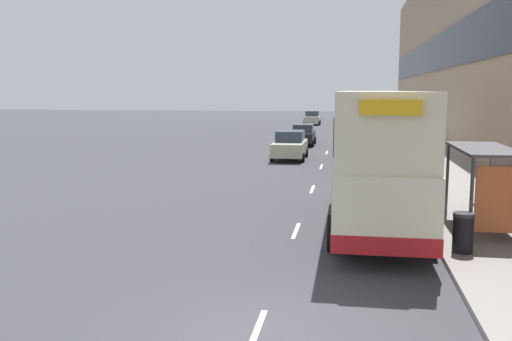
# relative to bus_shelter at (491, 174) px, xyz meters

# --- Properties ---
(ground_plane) EXTENTS (220.00, 220.00, 0.00)m
(ground_plane) POSITION_rel_bus_shelter_xyz_m (-5.77, -7.99, -1.88)
(ground_plane) COLOR #38383D
(pavement) EXTENTS (5.00, 93.00, 0.14)m
(pavement) POSITION_rel_bus_shelter_xyz_m (0.73, 30.51, -1.81)
(pavement) COLOR gray
(pavement) RESTS_ON ground_plane
(terrace_facade) EXTENTS (3.10, 93.00, 16.89)m
(terrace_facade) POSITION_rel_bus_shelter_xyz_m (4.72, 30.51, 6.56)
(terrace_facade) COLOR #9E846B
(terrace_facade) RESTS_ON ground_plane
(lane_mark_0) EXTENTS (0.12, 2.00, 0.01)m
(lane_mark_0) POSITION_rel_bus_shelter_xyz_m (-5.77, -8.02, -1.87)
(lane_mark_0) COLOR silver
(lane_mark_0) RESTS_ON ground_plane
(lane_mark_1) EXTENTS (0.12, 2.00, 0.01)m
(lane_mark_1) POSITION_rel_bus_shelter_xyz_m (-5.77, -0.44, -1.87)
(lane_mark_1) COLOR silver
(lane_mark_1) RESTS_ON ground_plane
(lane_mark_2) EXTENTS (0.12, 2.00, 0.01)m
(lane_mark_2) POSITION_rel_bus_shelter_xyz_m (-5.77, 7.15, -1.87)
(lane_mark_2) COLOR silver
(lane_mark_2) RESTS_ON ground_plane
(lane_mark_3) EXTENTS (0.12, 2.00, 0.01)m
(lane_mark_3) POSITION_rel_bus_shelter_xyz_m (-5.77, 14.74, -1.87)
(lane_mark_3) COLOR silver
(lane_mark_3) RESTS_ON ground_plane
(lane_mark_4) EXTENTS (0.12, 2.00, 0.01)m
(lane_mark_4) POSITION_rel_bus_shelter_xyz_m (-5.77, 22.32, -1.87)
(lane_mark_4) COLOR silver
(lane_mark_4) RESTS_ON ground_plane
(bus_shelter) EXTENTS (1.60, 4.20, 2.48)m
(bus_shelter) POSITION_rel_bus_shelter_xyz_m (0.00, 0.00, 0.00)
(bus_shelter) COLOR #4C4C51
(bus_shelter) RESTS_ON ground_plane
(double_decker_bus_near) EXTENTS (2.85, 10.56, 4.30)m
(double_decker_bus_near) POSITION_rel_bus_shelter_xyz_m (-3.30, 0.78, 0.41)
(double_decker_bus_near) COLOR beige
(double_decker_bus_near) RESTS_ON ground_plane
(double_decker_bus_ahead) EXTENTS (2.85, 10.10, 4.30)m
(double_decker_bus_ahead) POSITION_rel_bus_shelter_xyz_m (-3.13, 13.77, 0.41)
(double_decker_bus_ahead) COLOR beige
(double_decker_bus_ahead) RESTS_ON ground_plane
(car_0) EXTENTS (1.92, 4.17, 1.66)m
(car_0) POSITION_rel_bus_shelter_xyz_m (-7.87, 27.53, -1.05)
(car_0) COLOR black
(car_0) RESTS_ON ground_plane
(car_1) EXTENTS (2.10, 4.58, 1.80)m
(car_1) POSITION_rel_bus_shelter_xyz_m (-7.93, 18.09, -0.99)
(car_1) COLOR #B7B799
(car_1) RESTS_ON ground_plane
(car_2) EXTENTS (2.05, 3.85, 1.74)m
(car_2) POSITION_rel_bus_shelter_xyz_m (-8.98, 54.78, -1.02)
(car_2) COLOR #B7B799
(car_2) RESTS_ON ground_plane
(car_3) EXTENTS (1.99, 4.42, 1.77)m
(car_3) POSITION_rel_bus_shelter_xyz_m (-3.38, 45.84, -1.00)
(car_3) COLOR silver
(car_3) RESTS_ON ground_plane
(pedestrian_2) EXTENTS (0.37, 0.37, 1.86)m
(pedestrian_2) POSITION_rel_bus_shelter_xyz_m (1.39, 4.05, -0.79)
(pedestrian_2) COLOR #23232D
(pedestrian_2) RESTS_ON ground_plane
(litter_bin) EXTENTS (0.55, 0.55, 1.05)m
(litter_bin) POSITION_rel_bus_shelter_xyz_m (-1.22, -2.56, -1.21)
(litter_bin) COLOR black
(litter_bin) RESTS_ON ground_plane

